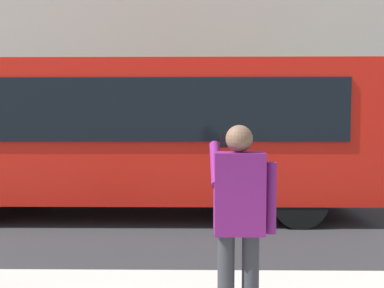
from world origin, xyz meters
TOP-DOWN VIEW (x-y plane):
  - ground_plane at (0.00, 0.00)m, footprint 60.00×60.00m
  - building_facade_far at (-0.02, -6.80)m, footprint 28.00×1.55m
  - red_bus at (1.77, 0.17)m, footprint 9.05×2.54m
  - pedestrian_photographer at (0.23, 4.71)m, footprint 0.53×0.52m

SIDE VIEW (x-z plane):
  - ground_plane at x=0.00m, z-range 0.00..0.00m
  - pedestrian_photographer at x=0.23m, z-range 0.29..1.99m
  - red_bus at x=1.77m, z-range 0.14..3.22m
  - building_facade_far at x=-0.02m, z-range -0.01..11.99m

